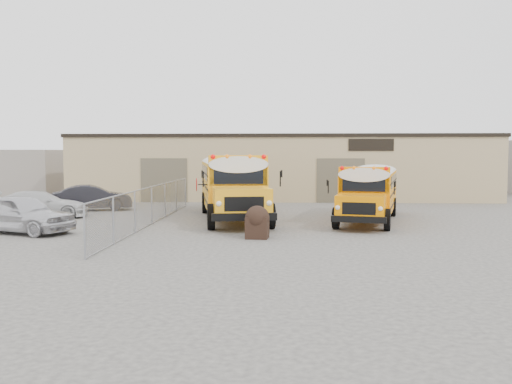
{
  "coord_description": "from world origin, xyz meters",
  "views": [
    {
      "loc": [
        0.35,
        -23.51,
        3.41
      ],
      "look_at": [
        -1.02,
        2.32,
        1.6
      ],
      "focal_mm": 40.0,
      "sensor_mm": 36.0,
      "label": 1
    }
  ],
  "objects_px": {
    "car_white": "(40,204)",
    "car_dark": "(92,198)",
    "school_bus_right": "(377,182)",
    "tarp_bundle": "(257,222)",
    "school_bus_left": "(223,176)",
    "car_silver": "(20,214)"
  },
  "relations": [
    {
      "from": "school_bus_left",
      "to": "car_dark",
      "type": "height_order",
      "value": "school_bus_left"
    },
    {
      "from": "car_dark",
      "to": "school_bus_right",
      "type": "bearing_deg",
      "value": -102.68
    },
    {
      "from": "school_bus_right",
      "to": "tarp_bundle",
      "type": "distance_m",
      "value": 13.85
    },
    {
      "from": "tarp_bundle",
      "to": "car_white",
      "type": "height_order",
      "value": "car_white"
    },
    {
      "from": "tarp_bundle",
      "to": "car_silver",
      "type": "bearing_deg",
      "value": 174.42
    },
    {
      "from": "car_dark",
      "to": "car_white",
      "type": "bearing_deg",
      "value": 140.27
    },
    {
      "from": "tarp_bundle",
      "to": "car_white",
      "type": "xyz_separation_m",
      "value": [
        -11.65,
        6.5,
        0.03
      ]
    },
    {
      "from": "tarp_bundle",
      "to": "car_silver",
      "type": "distance_m",
      "value": 10.11
    },
    {
      "from": "school_bus_left",
      "to": "car_silver",
      "type": "bearing_deg",
      "value": -118.84
    },
    {
      "from": "school_bus_right",
      "to": "car_silver",
      "type": "height_order",
      "value": "school_bus_right"
    },
    {
      "from": "car_white",
      "to": "school_bus_right",
      "type": "bearing_deg",
      "value": -86.25
    },
    {
      "from": "car_silver",
      "to": "car_white",
      "type": "distance_m",
      "value": 5.75
    },
    {
      "from": "school_bus_right",
      "to": "car_white",
      "type": "relative_size",
      "value": 2.04
    },
    {
      "from": "tarp_bundle",
      "to": "car_dark",
      "type": "height_order",
      "value": "car_dark"
    },
    {
      "from": "school_bus_left",
      "to": "school_bus_right",
      "type": "height_order",
      "value": "school_bus_left"
    },
    {
      "from": "school_bus_right",
      "to": "car_dark",
      "type": "relative_size",
      "value": 2.16
    },
    {
      "from": "car_silver",
      "to": "car_white",
      "type": "bearing_deg",
      "value": 35.61
    },
    {
      "from": "car_white",
      "to": "car_dark",
      "type": "xyz_separation_m",
      "value": [
        1.44,
        3.8,
        0.05
      ]
    },
    {
      "from": "school_bus_right",
      "to": "car_white",
      "type": "bearing_deg",
      "value": -162.83
    },
    {
      "from": "car_silver",
      "to": "car_dark",
      "type": "xyz_separation_m",
      "value": [
        -0.15,
        9.32,
        -0.08
      ]
    },
    {
      "from": "car_silver",
      "to": "tarp_bundle",
      "type": "bearing_deg",
      "value": -76.01
    },
    {
      "from": "tarp_bundle",
      "to": "car_white",
      "type": "relative_size",
      "value": 0.27
    }
  ]
}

